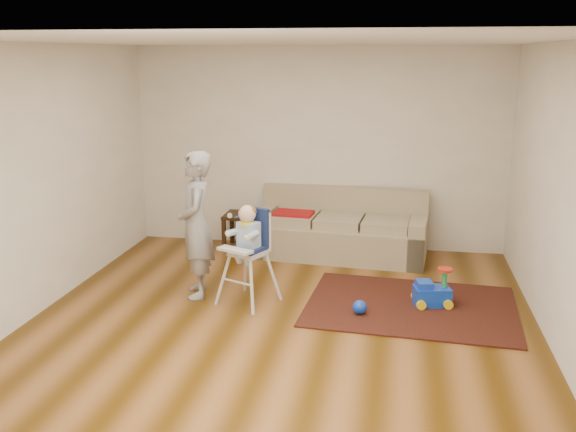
% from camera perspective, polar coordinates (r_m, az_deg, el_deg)
% --- Properties ---
extents(ground, '(5.50, 5.50, 0.00)m').
position_cam_1_polar(ground, '(6.41, -0.62, -9.57)').
color(ground, '#482B06').
rests_on(ground, ground).
extents(room_envelope, '(5.04, 5.52, 2.72)m').
position_cam_1_polar(room_envelope, '(6.42, 0.19, 7.86)').
color(room_envelope, beige).
rests_on(room_envelope, ground).
extents(sofa, '(2.29, 1.10, 0.86)m').
position_cam_1_polar(sofa, '(8.38, 4.62, -0.74)').
color(sofa, tan).
rests_on(sofa, ground).
extents(side_table, '(0.48, 0.48, 0.48)m').
position_cam_1_polar(side_table, '(8.78, -4.04, -1.33)').
color(side_table, black).
rests_on(side_table, ground).
extents(area_rug, '(2.26, 1.76, 0.02)m').
position_cam_1_polar(area_rug, '(6.94, 10.87, -7.87)').
color(area_rug, black).
rests_on(area_rug, ground).
extents(ride_on_toy, '(0.42, 0.34, 0.41)m').
position_cam_1_polar(ride_on_toy, '(6.92, 12.72, -6.14)').
color(ride_on_toy, blue).
rests_on(ride_on_toy, area_rug).
extents(toy_ball, '(0.14, 0.14, 0.14)m').
position_cam_1_polar(toy_ball, '(6.61, 6.39, -8.06)').
color(toy_ball, blue).
rests_on(toy_ball, area_rug).
extents(high_chair, '(0.66, 0.66, 1.08)m').
position_cam_1_polar(high_chair, '(6.78, -3.58, -3.57)').
color(high_chair, silver).
rests_on(high_chair, ground).
extents(adult, '(0.54, 0.67, 1.60)m').
position_cam_1_polar(adult, '(6.97, -8.18, -0.79)').
color(adult, gray).
rests_on(adult, ground).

